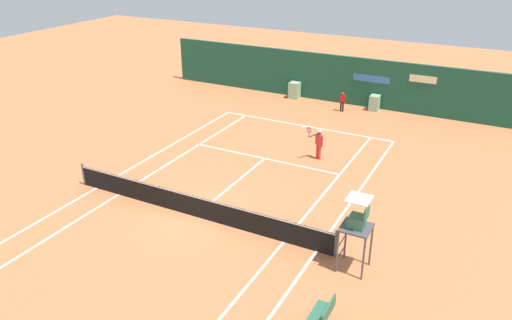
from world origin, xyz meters
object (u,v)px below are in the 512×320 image
Objects in this scene: umpire_chair at (357,224)px; player_on_baseline at (319,142)px; ball_kid_centre_post at (342,100)px; tennis_ball_mid_court at (334,200)px; player_bench at (323,313)px.

player_on_baseline is at bearing 28.74° from umpire_chair.
ball_kid_centre_post is (-5.68, 15.62, -1.04)m from umpire_chair.
player_on_baseline is 4.46m from tennis_ball_mid_court.
player_on_baseline reaches higher than tennis_ball_mid_court.
ball_kid_centre_post is at bearing 107.08° from tennis_ball_mid_court.
umpire_chair is 40.31× the size of tennis_ball_mid_court.
player_bench is at bearing 135.34° from player_on_baseline.
player_on_baseline is (-4.36, 7.96, -0.84)m from umpire_chair.
player_bench is 0.86× the size of ball_kid_centre_post.
player_on_baseline is 7.77m from ball_kid_centre_post.
tennis_ball_mid_court is at bearing 143.91° from player_on_baseline.
player_on_baseline is at bearing 21.73° from player_bench.
umpire_chair is 1.54× the size of player_on_baseline.
umpire_chair reaches higher than tennis_ball_mid_court.
ball_kid_centre_post is at bearing 19.97° from umpire_chair.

